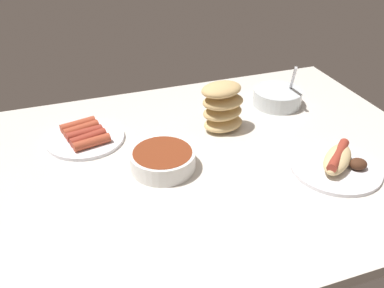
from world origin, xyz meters
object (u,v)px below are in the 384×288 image
plate_sausages (85,136)px  bowl_coleslaw (277,96)px  plate_hotdog_assembled (337,163)px  bread_stack (223,107)px  bowl_chili (163,159)px

plate_sausages → bowl_coleslaw: (61.06, 1.68, 1.63)cm
plate_hotdog_assembled → bowl_coleslaw: 36.81cm
bowl_coleslaw → plate_hotdog_assembled: bearing=-95.3°
plate_hotdog_assembled → plate_sausages: bearing=148.8°
bread_stack → plate_hotdog_assembled: 34.59cm
plate_sausages → bowl_coleslaw: bearing=1.6°
bread_stack → plate_hotdog_assembled: bearing=-55.5°
bread_stack → plate_sausages: 39.36cm
plate_hotdog_assembled → bowl_chili: size_ratio=1.37×
bowl_coleslaw → plate_sausages: bearing=-178.4°
bread_stack → plate_hotdog_assembled: size_ratio=0.64×
bread_stack → bowl_coleslaw: 24.66cm
plate_sausages → bowl_coleslaw: 61.10cm
bread_stack → plate_sausages: (-38.30, 6.79, -5.97)cm
plate_hotdog_assembled → bowl_coleslaw: bowl_coleslaw is taller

